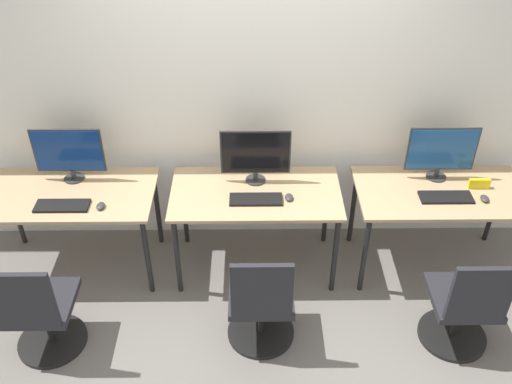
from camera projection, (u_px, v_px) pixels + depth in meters
The scene contains 18 objects.
ground_plane at pixel (256, 294), 4.44m from camera, with size 20.00×20.00×0.00m, color slate.
wall_back at pixel (255, 84), 4.26m from camera, with size 12.00×0.05×2.80m.
desk_left at pixel (70, 201), 4.31m from camera, with size 1.28×0.69×0.74m.
monitor_left at pixel (69, 153), 4.28m from camera, with size 0.53×0.15×0.44m.
keyboard_left at pixel (62, 206), 4.12m from camera, with size 0.39×0.15×0.02m.
mouse_left at pixel (101, 206), 4.11m from camera, with size 0.06×0.09×0.03m.
office_chair_left at pixel (40, 315), 3.81m from camera, with size 0.48×0.48×0.87m.
desk_center at pixel (256, 200), 4.32m from camera, with size 1.28×0.69×0.74m.
monitor_center at pixel (256, 155), 4.26m from camera, with size 0.53×0.15×0.44m.
keyboard_center at pixel (256, 199), 4.18m from camera, with size 0.39×0.15×0.02m.
mouse_center at pixel (289, 197), 4.20m from camera, with size 0.06×0.09×0.03m.
office_chair_center at pixel (261, 306), 3.88m from camera, with size 0.48×0.48×0.87m.
desk_right at pixel (440, 199), 4.33m from camera, with size 1.28×0.69×0.74m.
monitor_right at pixel (442, 151), 4.30m from camera, with size 0.53×0.15×0.44m.
keyboard_right at pixel (446, 197), 4.21m from camera, with size 0.39×0.15×0.02m.
mouse_right at pixel (485, 199), 4.18m from camera, with size 0.06×0.09×0.03m.
office_chair_right at pixel (464, 309), 3.85m from camera, with size 0.48×0.48×0.87m.
placard_right at pixel (479, 184), 4.29m from camera, with size 0.16×0.03×0.08m.
Camera 1 is at (-0.03, -3.11, 3.27)m, focal length 40.00 mm.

